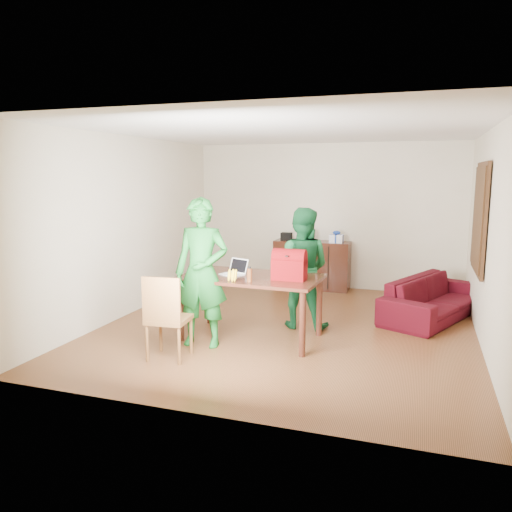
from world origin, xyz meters
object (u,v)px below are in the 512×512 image
(table, at_px, (251,284))
(person_far, at_px, (301,268))
(person_near, at_px, (202,273))
(bottle, at_px, (250,274))
(laptop, at_px, (232,272))
(chair, at_px, (169,334))
(sofa, at_px, (434,298))
(red_bag, at_px, (289,268))

(table, xyz_separation_m, person_far, (0.49, 0.71, 0.12))
(person_near, height_order, bottle, person_near)
(laptop, bearing_deg, person_far, 66.04)
(chair, xyz_separation_m, sofa, (2.95, 2.75, 0.01))
(table, bearing_deg, sofa, 39.73)
(table, xyz_separation_m, bottle, (0.10, -0.34, 0.20))
(person_far, relative_size, red_bag, 4.09)
(person_near, xyz_separation_m, laptop, (0.24, 0.42, -0.05))
(red_bag, bearing_deg, table, 174.10)
(person_far, height_order, red_bag, person_far)
(bottle, bearing_deg, red_bag, 33.75)
(laptop, bearing_deg, red_bag, 19.46)
(person_far, xyz_separation_m, sofa, (1.79, 1.05, -0.54))
(table, relative_size, laptop, 5.24)
(chair, height_order, laptop, laptop)
(person_far, distance_m, bottle, 1.12)
(laptop, height_order, sofa, laptop)
(bottle, relative_size, sofa, 0.09)
(sofa, bearing_deg, chair, 157.38)
(chair, xyz_separation_m, bottle, (0.77, 0.65, 0.63))
(chair, relative_size, person_near, 0.54)
(table, height_order, sofa, table)
(sofa, bearing_deg, person_far, 144.84)
(bottle, relative_size, red_bag, 0.46)
(table, relative_size, chair, 1.81)
(person_far, relative_size, bottle, 8.98)
(person_far, bearing_deg, bottle, 69.89)
(table, distance_m, bottle, 0.41)
(table, bearing_deg, chair, -121.90)
(person_near, relative_size, person_far, 1.10)
(sofa, bearing_deg, table, 152.01)
(chair, bearing_deg, person_far, 50.69)
(bottle, distance_m, red_bag, 0.51)
(table, bearing_deg, bottle, -71.72)
(person_near, bearing_deg, laptop, 54.78)
(person_near, bearing_deg, sofa, 32.58)
(laptop, relative_size, sofa, 0.17)
(table, distance_m, person_far, 0.87)
(person_far, height_order, bottle, person_far)
(bottle, bearing_deg, table, 106.14)
(chair, height_order, person_near, person_near)
(table, distance_m, red_bag, 0.59)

